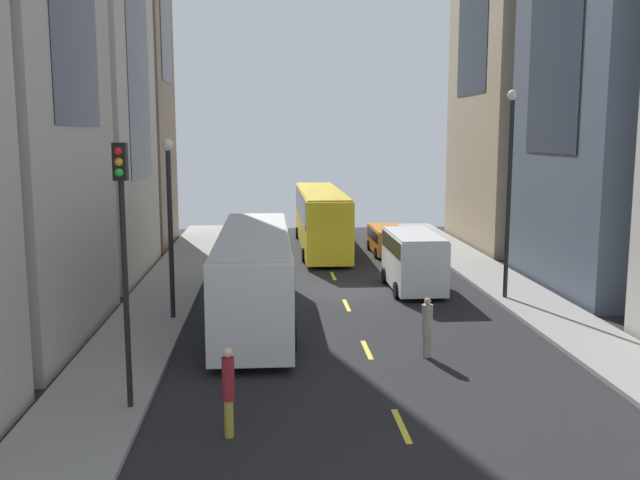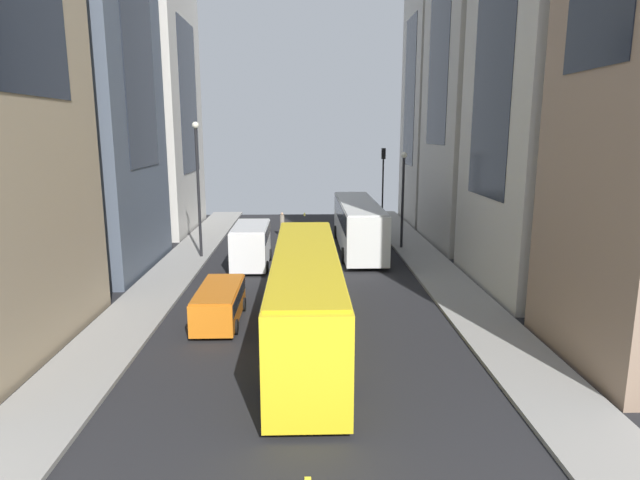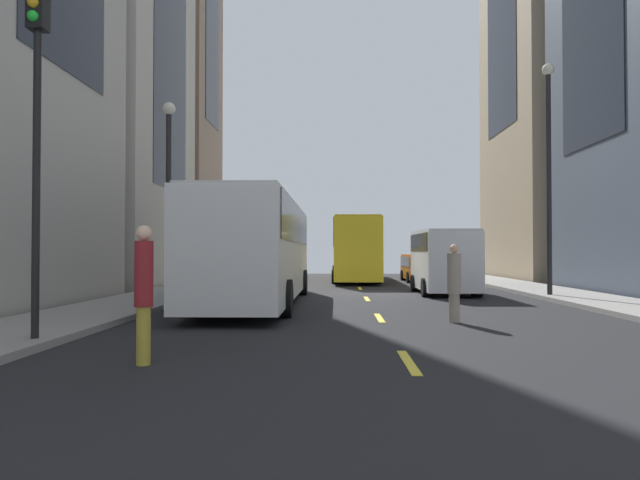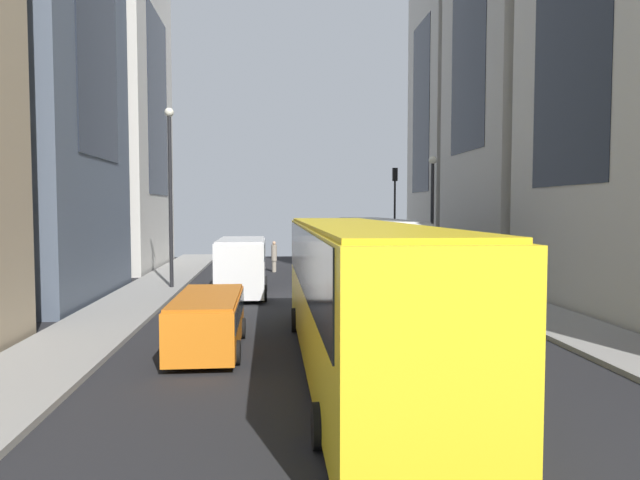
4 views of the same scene
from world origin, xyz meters
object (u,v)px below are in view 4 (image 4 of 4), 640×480
object	(u,v)px
streetcar_yellow	(354,284)
delivery_van_white	(242,263)
traffic_light_near_corner	(395,198)
pedestrian_crossing_near	(274,256)
car_orange_0	(208,318)
city_bus_white	(376,244)
pedestrian_waiting_curb	(355,247)

from	to	relation	value
streetcar_yellow	delivery_van_white	xyz separation A→B (m)	(3.28, -11.85, -0.61)
delivery_van_white	traffic_light_near_corner	size ratio (longest dim) A/B	0.76
pedestrian_crossing_near	traffic_light_near_corner	size ratio (longest dim) A/B	0.29
car_orange_0	traffic_light_near_corner	size ratio (longest dim) A/B	0.71
city_bus_white	streetcar_yellow	size ratio (longest dim) A/B	0.90
traffic_light_near_corner	pedestrian_crossing_near	bearing A→B (deg)	24.39
city_bus_white	pedestrian_crossing_near	xyz separation A→B (m)	(5.45, -4.88, -1.01)
car_orange_0	pedestrian_crossing_near	bearing A→B (deg)	-95.87
city_bus_white	streetcar_yellow	bearing A→B (deg)	77.39
delivery_van_white	car_orange_0	xyz separation A→B (m)	(0.45, 9.67, -0.59)
city_bus_white	car_orange_0	xyz separation A→B (m)	(7.41, 14.26, -1.09)
streetcar_yellow	car_orange_0	size ratio (longest dim) A/B	3.04
city_bus_white	pedestrian_waiting_curb	xyz separation A→B (m)	(-0.40, -10.33, -0.84)
pedestrian_crossing_near	traffic_light_near_corner	bearing A→B (deg)	-61.67
traffic_light_near_corner	car_orange_0	bearing A→B (deg)	65.69
car_orange_0	city_bus_white	bearing A→B (deg)	-117.47
city_bus_white	delivery_van_white	xyz separation A→B (m)	(6.96, 4.59, -0.50)
pedestrian_crossing_near	pedestrian_waiting_curb	bearing A→B (deg)	-43.05
city_bus_white	pedestrian_waiting_curb	distance (m)	10.37
delivery_van_white	pedestrian_crossing_near	xyz separation A→B (m)	(-1.52, -9.47, -0.51)
car_orange_0	pedestrian_waiting_curb	distance (m)	25.80
streetcar_yellow	delivery_van_white	world-z (taller)	streetcar_yellow
city_bus_white	traffic_light_near_corner	distance (m)	9.56
pedestrian_waiting_curb	pedestrian_crossing_near	bearing A→B (deg)	-107.27
pedestrian_waiting_curb	city_bus_white	bearing A→B (deg)	-62.47
streetcar_yellow	pedestrian_crossing_near	world-z (taller)	streetcar_yellow
pedestrian_crossing_near	traffic_light_near_corner	distance (m)	9.92
delivery_van_white	car_orange_0	bearing A→B (deg)	87.34
pedestrian_crossing_near	streetcar_yellow	bearing A→B (deg)	-171.32
pedestrian_crossing_near	traffic_light_near_corner	xyz separation A→B (m)	(-8.40, -3.81, 3.66)
delivery_van_white	car_orange_0	size ratio (longest dim) A/B	1.08
streetcar_yellow	pedestrian_waiting_curb	size ratio (longest dim) A/B	6.61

